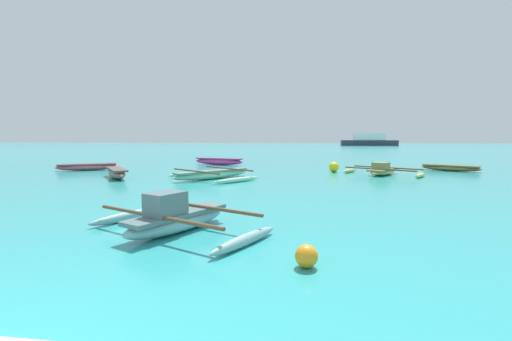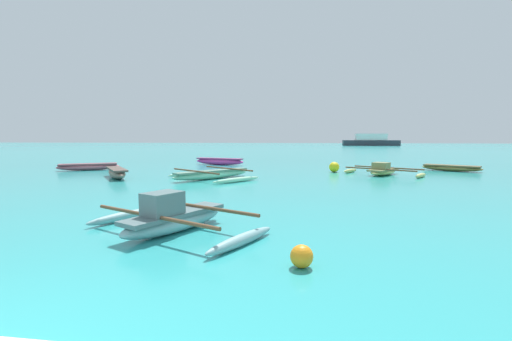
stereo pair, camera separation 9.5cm
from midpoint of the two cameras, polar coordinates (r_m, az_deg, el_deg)
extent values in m
ellipsoid|color=#7DA9AD|center=(6.93, -12.87, -8.29)|extent=(1.61, 2.47, 0.39)
cube|color=slate|center=(6.89, -12.89, -7.04)|extent=(1.50, 2.29, 0.08)
cube|color=slate|center=(6.64, -14.89, -5.33)|extent=(0.75, 0.84, 0.43)
cylinder|color=brown|center=(7.26, -9.69, -5.86)|extent=(2.90, 1.48, 0.07)
cylinder|color=brown|center=(6.52, -16.50, -7.30)|extent=(2.90, 1.48, 0.07)
ellipsoid|color=#7DA9AD|center=(8.17, -20.61, -7.08)|extent=(0.98, 1.73, 0.20)
ellipsoid|color=#7DA9AD|center=(5.92, -1.98, -11.47)|extent=(0.98, 1.73, 0.20)
ellipsoid|color=olive|center=(21.75, 29.89, 0.35)|extent=(2.92, 2.21, 0.33)
cube|color=brown|center=(21.74, 29.91, 0.68)|extent=(2.71, 2.06, 0.08)
ellipsoid|color=#95DDB5|center=(15.37, -7.11, -0.68)|extent=(2.90, 3.54, 0.39)
cube|color=slate|center=(15.35, -7.12, -0.11)|extent=(2.68, 3.27, 0.08)
cylinder|color=brown|center=(15.92, -4.50, 0.33)|extent=(2.65, 2.07, 0.07)
cylinder|color=brown|center=(14.81, -9.94, -0.12)|extent=(2.65, 2.07, 0.07)
ellipsoid|color=#95DDB5|center=(16.71, -10.54, -0.56)|extent=(1.70, 2.12, 0.20)
ellipsoid|color=#95DDB5|center=(14.11, -3.03, -1.57)|extent=(1.70, 2.12, 0.20)
ellipsoid|color=#CB626F|center=(21.53, -26.04, 0.55)|extent=(3.17, 2.29, 0.38)
cube|color=brown|center=(21.52, -26.05, 0.95)|extent=(2.93, 2.13, 0.08)
ellipsoid|color=#E2409F|center=(23.31, -6.00, 1.50)|extent=(3.63, 1.53, 0.46)
cube|color=#893064|center=(23.30, -6.01, 1.97)|extent=(3.34, 1.43, 0.08)
ellipsoid|color=#8D6B5B|center=(16.82, -22.04, -0.40)|extent=(2.26, 2.67, 0.45)
cube|color=brown|center=(16.80, -22.07, 0.23)|extent=(2.10, 2.47, 0.08)
ellipsoid|color=#C7CE72|center=(18.03, 20.57, -0.21)|extent=(1.97, 2.41, 0.30)
cube|color=olive|center=(18.02, 20.58, 0.14)|extent=(1.84, 2.24, 0.08)
cube|color=olive|center=(17.73, 20.27, 0.74)|extent=(0.94, 0.93, 0.33)
cylinder|color=brown|center=(18.51, 21.17, 0.44)|extent=(2.94, 1.98, 0.07)
cylinder|color=brown|center=(17.52, 19.97, 0.21)|extent=(2.94, 1.98, 0.07)
ellipsoid|color=#C7CE72|center=(18.72, 15.58, -0.03)|extent=(0.93, 1.27, 0.20)
ellipsoid|color=#C7CE72|center=(17.50, 25.89, -0.74)|extent=(0.93, 1.27, 0.20)
sphere|color=yellow|center=(18.74, 13.04, 0.57)|extent=(0.54, 0.54, 0.54)
sphere|color=orange|center=(5.00, 8.17, -13.96)|extent=(0.33, 0.33, 0.33)
cube|color=#2D333D|center=(85.41, 18.60, 4.38)|extent=(12.80, 2.82, 1.28)
cube|color=white|center=(85.41, 18.63, 5.32)|extent=(7.04, 2.39, 1.54)
camera|label=1|loc=(0.05, -89.84, 0.02)|focal=24.00mm
camera|label=2|loc=(0.05, 90.16, -0.02)|focal=24.00mm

